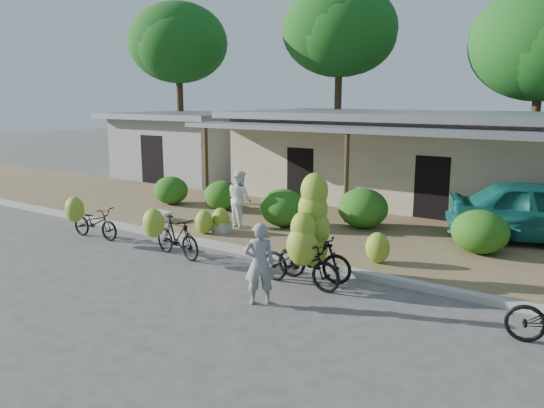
% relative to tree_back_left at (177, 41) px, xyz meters
% --- Properties ---
extents(ground, '(100.00, 100.00, 0.00)m').
position_rel_tree_back_left_xyz_m(ground, '(13.69, -13.11, -6.82)').
color(ground, '#4E4B48').
rests_on(ground, ground).
extents(sidewalk, '(60.00, 6.00, 0.12)m').
position_rel_tree_back_left_xyz_m(sidewalk, '(13.69, -8.11, -6.76)').
color(sidewalk, olive).
rests_on(sidewalk, ground).
extents(curb, '(60.00, 0.25, 0.15)m').
position_rel_tree_back_left_xyz_m(curb, '(13.69, -11.11, -6.74)').
color(curb, '#A8A399').
rests_on(curb, ground).
extents(shop_main, '(13.00, 8.50, 3.35)m').
position_rel_tree_back_left_xyz_m(shop_main, '(13.69, -2.18, -5.09)').
color(shop_main, beige).
rests_on(shop_main, ground).
extents(shop_grey, '(7.00, 6.00, 3.15)m').
position_rel_tree_back_left_xyz_m(shop_grey, '(2.69, -2.12, -5.20)').
color(shop_grey, '#959691').
rests_on(shop_grey, ground).
extents(tree_back_left, '(5.36, 5.26, 8.82)m').
position_rel_tree_back_left_xyz_m(tree_back_left, '(0.00, 0.00, 0.00)').
color(tree_back_left, '#503D20').
rests_on(tree_back_left, ground).
extents(tree_far_center, '(5.74, 5.66, 9.38)m').
position_rel_tree_back_left_xyz_m(tree_far_center, '(8.00, 3.00, 0.40)').
color(tree_far_center, '#503D20').
rests_on(tree_far_center, ground).
extents(tree_center_right, '(5.84, 5.78, 8.32)m').
position_rel_tree_back_left_xyz_m(tree_center_right, '(17.00, 3.50, -0.70)').
color(tree_center_right, '#503D20').
rests_on(tree_center_right, ground).
extents(hedge_0, '(1.27, 1.14, 0.99)m').
position_rel_tree_back_left_xyz_m(hedge_0, '(7.24, -7.99, -6.20)').
color(hedge_0, '#1E5513').
rests_on(hedge_0, sidewalk).
extents(hedge_1, '(1.27, 1.14, 0.99)m').
position_rel_tree_back_left_xyz_m(hedge_1, '(9.39, -7.70, -6.20)').
color(hedge_1, '#1E5513').
rests_on(hedge_1, sidewalk).
extents(hedge_2, '(1.42, 1.28, 1.11)m').
position_rel_tree_back_left_xyz_m(hedge_2, '(12.40, -8.53, -6.14)').
color(hedge_2, '#1E5513').
rests_on(hedge_2, sidewalk).
extents(hedge_3, '(1.49, 1.34, 1.16)m').
position_rel_tree_back_left_xyz_m(hedge_3, '(14.41, -7.34, -6.12)').
color(hedge_3, '#1E5513').
rests_on(hedge_3, sidewalk).
extents(hedge_4, '(1.38, 1.24, 1.08)m').
position_rel_tree_back_left_xyz_m(hedge_4, '(17.89, -8.13, -6.16)').
color(hedge_4, '#1E5513').
rests_on(hedge_4, sidewalk).
extents(bike_far_left, '(1.73, 1.23, 1.28)m').
position_rel_tree_back_left_xyz_m(bike_far_left, '(8.59, -12.38, -6.29)').
color(bike_far_left, black).
rests_on(bike_far_left, ground).
extents(bike_left, '(1.75, 1.26, 1.31)m').
position_rel_tree_back_left_xyz_m(bike_left, '(11.71, -12.38, -6.23)').
color(bike_left, black).
rests_on(bike_left, ground).
extents(bike_center, '(1.91, 1.21, 2.32)m').
position_rel_tree_back_left_xyz_m(bike_center, '(15.31, -12.06, -5.93)').
color(bike_center, black).
rests_on(bike_center, ground).
extents(bike_right, '(1.74, 1.27, 1.63)m').
position_rel_tree_back_left_xyz_m(bike_right, '(15.41, -12.09, -6.11)').
color(bike_right, black).
rests_on(bike_right, ground).
extents(loose_banana_a, '(0.53, 0.45, 0.67)m').
position_rel_tree_back_left_xyz_m(loose_banana_a, '(11.06, -10.52, -6.36)').
color(loose_banana_a, '#90A629').
rests_on(loose_banana_a, sidewalk).
extents(loose_banana_b, '(0.55, 0.47, 0.69)m').
position_rel_tree_back_left_xyz_m(loose_banana_b, '(11.31, -10.08, -6.35)').
color(loose_banana_b, '#90A629').
rests_on(loose_banana_b, sidewalk).
extents(loose_banana_c, '(0.57, 0.49, 0.72)m').
position_rel_tree_back_left_xyz_m(loose_banana_c, '(16.15, -10.27, -6.34)').
color(loose_banana_c, '#90A629').
rests_on(loose_banana_c, sidewalk).
extents(sack_near, '(0.89, 0.50, 0.30)m').
position_rel_tree_back_left_xyz_m(sack_near, '(11.14, -10.11, -6.55)').
color(sack_near, beige).
rests_on(sack_near, sidewalk).
extents(sack_far, '(0.78, 0.45, 0.28)m').
position_rel_tree_back_left_xyz_m(sack_far, '(8.83, -10.03, -6.56)').
color(sack_far, beige).
rests_on(sack_far, sidewalk).
extents(vendor, '(0.69, 0.67, 1.59)m').
position_rel_tree_back_left_xyz_m(vendor, '(15.19, -13.58, -6.02)').
color(vendor, gray).
rests_on(vendor, ground).
extents(bystander, '(1.00, 0.91, 1.68)m').
position_rel_tree_back_left_xyz_m(bystander, '(11.37, -9.27, -5.86)').
color(bystander, white).
rests_on(bystander, sidewalk).
extents(teal_van, '(5.18, 3.49, 1.64)m').
position_rel_tree_back_left_xyz_m(teal_van, '(18.99, -6.11, -5.88)').
color(teal_van, '#17675E').
rests_on(teal_van, sidewalk).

